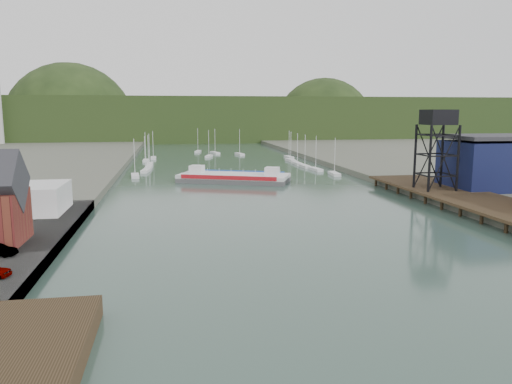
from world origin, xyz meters
name	(u,v)px	position (x,y,z in m)	size (l,w,h in m)	color
ground	(401,339)	(0.00, 0.00, 0.00)	(600.00, 600.00, 0.00)	#2D473F
west_stage	(11,358)	(-29.00, 0.00, 0.90)	(10.00, 18.00, 1.80)	black
east_pier	(482,201)	(37.00, 45.00, 1.90)	(14.00, 70.00, 2.45)	black
white_shed	(7,199)	(-44.00, 50.00, 3.85)	(18.00, 12.00, 4.50)	silver
lift_tower	(438,122)	(35.00, 58.00, 15.65)	(6.50, 6.50, 16.00)	black
blue_shed	(497,163)	(50.00, 60.00, 7.06)	(20.50, 14.50, 11.30)	#0B0F33
marina_sailboats	(223,162)	(0.08, 138.46, 0.35)	(57.71, 92.65, 0.90)	silver
distant_hills	(191,122)	(-3.98, 301.35, 10.38)	(500.00, 120.00, 80.00)	black
chain_ferry	(234,177)	(-2.03, 90.61, 1.14)	(29.70, 20.71, 3.97)	#4D4D4F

